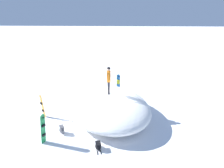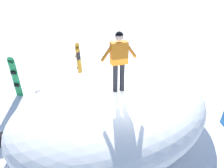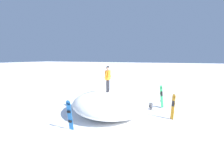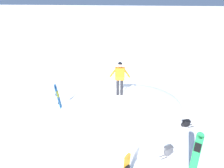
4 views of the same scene
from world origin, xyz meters
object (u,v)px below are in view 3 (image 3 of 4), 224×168
(snowboard_tertiary_upright, at_px, (161,96))
(snowboarder_standing, at_px, (108,77))
(snowboard_primary_upright, at_px, (173,106))
(snowboard_secondary_upright, at_px, (70,115))
(backpack_near, at_px, (128,101))
(backpack_far, at_px, (151,106))

(snowboard_tertiary_upright, bearing_deg, snowboarder_standing, 46.88)
(snowboard_primary_upright, height_order, snowboard_secondary_upright, snowboard_secondary_upright)
(snowboard_secondary_upright, relative_size, backpack_near, 2.42)
(snowboarder_standing, distance_m, backpack_near, 4.16)
(snowboard_secondary_upright, distance_m, backpack_far, 6.55)
(snowboard_secondary_upright, bearing_deg, snowboard_primary_upright, -137.70)
(snowboard_secondary_upright, xyz_separation_m, backpack_near, (-0.68, -6.98, -0.66))
(snowboard_primary_upright, height_order, backpack_far, snowboard_primary_upright)
(snowboarder_standing, relative_size, snowboard_secondary_upright, 1.06)
(snowboard_secondary_upright, relative_size, backpack_far, 2.59)
(snowboard_secondary_upright, bearing_deg, snowboard_tertiary_upright, -117.10)
(snowboarder_standing, height_order, snowboard_secondary_upright, snowboarder_standing)
(snowboard_primary_upright, relative_size, snowboard_tertiary_upright, 0.93)
(snowboarder_standing, xyz_separation_m, snowboard_tertiary_upright, (-2.98, -3.19, -1.66))
(snowboard_primary_upright, distance_m, snowboard_tertiary_upright, 2.79)
(snowboard_tertiary_upright, bearing_deg, backpack_near, -4.96)
(snowboard_tertiary_upright, height_order, backpack_far, snowboard_tertiary_upright)
(snowboarder_standing, distance_m, snowboard_secondary_upright, 3.96)
(snowboarder_standing, xyz_separation_m, snowboard_primary_upright, (-4.16, -0.66, -1.72))
(snowboard_secondary_upright, xyz_separation_m, snowboard_tertiary_upright, (-3.45, -6.74, 0.03))
(snowboarder_standing, distance_m, snowboard_primary_upright, 4.55)
(backpack_far, bearing_deg, snowboard_secondary_upright, 64.06)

